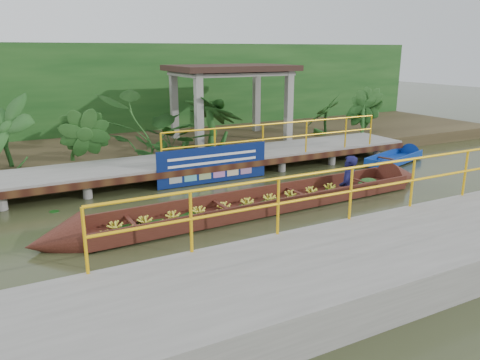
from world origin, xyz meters
name	(u,v)px	position (x,y,z in m)	size (l,w,h in m)	color
ground	(237,211)	(0.00, 0.00, 0.00)	(80.00, 80.00, 0.00)	#2F341A
land_strip	(146,147)	(0.00, 7.50, 0.23)	(30.00, 8.00, 0.45)	#322919
far_dock	(185,162)	(0.02, 3.43, 0.48)	(16.00, 2.06, 1.66)	slate
near_dock	(401,257)	(1.00, -4.20, 0.30)	(18.00, 2.40, 1.73)	slate
pavilion	(231,76)	(3.00, 6.30, 2.82)	(4.40, 3.00, 3.00)	slate
foliage_backdrop	(125,94)	(0.00, 10.00, 2.00)	(30.00, 0.80, 4.00)	#154115
vendor_boat	(275,197)	(0.95, -0.19, 0.26)	(10.69, 1.44, 2.33)	#38160F
moored_blue_boat	(404,156)	(7.70, 2.08, 0.13)	(3.16, 1.71, 0.73)	navy
blue_banner	(213,164)	(0.51, 2.48, 0.56)	(3.40, 0.04, 1.06)	navy
tropical_plants	(207,118)	(1.59, 5.30, 1.47)	(14.64, 1.64, 2.05)	#154115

